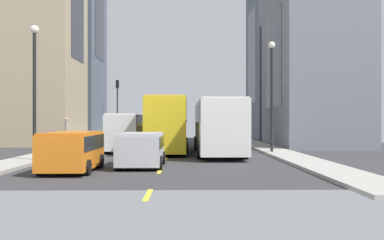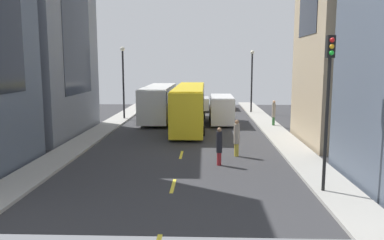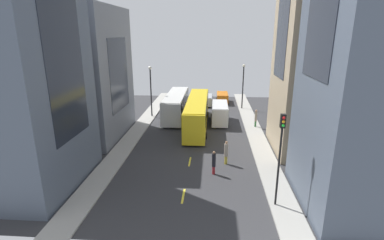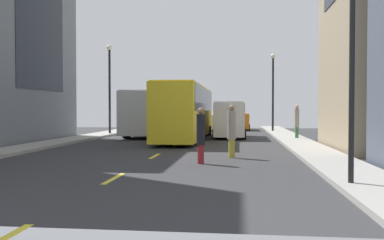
% 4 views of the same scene
% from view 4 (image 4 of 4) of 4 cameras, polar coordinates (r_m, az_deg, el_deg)
% --- Properties ---
extents(ground_plane, '(40.28, 40.28, 0.00)m').
position_cam_4_polar(ground_plane, '(27.32, -1.30, -2.85)').
color(ground_plane, '#333335').
extents(sidewalk_west, '(2.03, 44.00, 0.15)m').
position_cam_4_polar(sidewalk_west, '(29.14, -15.33, -2.48)').
color(sidewalk_west, '#9E9B93').
rests_on(sidewalk_west, ground).
extents(sidewalk_east, '(2.03, 44.00, 0.15)m').
position_cam_4_polar(sidewalk_east, '(27.29, 13.72, -2.74)').
color(sidewalk_east, '#9E9B93').
rests_on(sidewalk_east, ground).
extents(lane_stripe_1, '(0.16, 2.00, 0.01)m').
position_cam_4_polar(lane_stripe_1, '(12.70, -10.50, -7.76)').
color(lane_stripe_1, yellow).
rests_on(lane_stripe_1, ground).
extents(lane_stripe_2, '(0.16, 2.00, 0.01)m').
position_cam_4_polar(lane_stripe_2, '(18.48, -5.06, -4.88)').
color(lane_stripe_2, yellow).
rests_on(lane_stripe_2, ground).
extents(lane_stripe_3, '(0.16, 2.00, 0.01)m').
position_cam_4_polar(lane_stripe_3, '(24.36, -2.25, -3.35)').
color(lane_stripe_3, yellow).
rests_on(lane_stripe_3, ground).
extents(lane_stripe_4, '(0.16, 2.00, 0.01)m').
position_cam_4_polar(lane_stripe_4, '(30.29, -0.53, -2.42)').
color(lane_stripe_4, yellow).
rests_on(lane_stripe_4, ground).
extents(lane_stripe_5, '(0.16, 2.00, 0.01)m').
position_cam_4_polar(lane_stripe_5, '(36.24, 0.62, -1.79)').
color(lane_stripe_5, yellow).
rests_on(lane_stripe_5, ground).
extents(lane_stripe_6, '(0.16, 2.00, 0.01)m').
position_cam_4_polar(lane_stripe_6, '(42.20, 1.44, -1.34)').
color(lane_stripe_6, yellow).
rests_on(lane_stripe_6, ground).
extents(lane_stripe_7, '(0.16, 2.00, 0.01)m').
position_cam_4_polar(lane_stripe_7, '(48.18, 2.06, -1.00)').
color(lane_stripe_7, yellow).
rests_on(lane_stripe_7, ground).
extents(city_bus_white, '(2.80, 11.47, 3.35)m').
position_cam_4_polar(city_bus_white, '(33.52, -5.26, 1.37)').
color(city_bus_white, silver).
rests_on(city_bus_white, ground).
extents(streetcar_yellow, '(2.70, 14.37, 3.59)m').
position_cam_4_polar(streetcar_yellow, '(28.92, -0.67, 1.60)').
color(streetcar_yellow, yellow).
rests_on(streetcar_yellow, ground).
extents(delivery_van_white, '(2.26, 5.72, 2.58)m').
position_cam_4_polar(delivery_van_white, '(30.55, 5.14, 0.44)').
color(delivery_van_white, white).
rests_on(delivery_van_white, ground).
extents(car_orange_0, '(2.05, 4.26, 1.65)m').
position_cam_4_polar(car_orange_0, '(42.20, 6.40, -0.04)').
color(car_orange_0, orange).
rests_on(car_orange_0, ground).
extents(car_silver_1, '(2.07, 4.04, 1.56)m').
position_cam_4_polar(car_silver_1, '(40.53, 2.58, -0.16)').
color(car_silver_1, '#B7BABF').
rests_on(car_silver_1, ground).
extents(pedestrian_crossing_mid, '(0.36, 0.36, 2.22)m').
position_cam_4_polar(pedestrian_crossing_mid, '(17.80, 5.38, -1.33)').
color(pedestrian_crossing_mid, gold).
rests_on(pedestrian_crossing_mid, ground).
extents(pedestrian_waiting_curb, '(0.31, 0.31, 2.20)m').
position_cam_4_polar(pedestrian_waiting_curb, '(28.99, 13.96, 0.01)').
color(pedestrian_waiting_curb, '#336B38').
rests_on(pedestrian_waiting_curb, ground).
extents(pedestrian_walking_far, '(0.32, 0.32, 2.10)m').
position_cam_4_polar(pedestrian_walking_far, '(15.78, 1.19, -1.88)').
color(pedestrian_walking_far, maroon).
rests_on(pedestrian_walking_far, ground).
extents(traffic_light_near_corner, '(0.32, 0.44, 6.50)m').
position_cam_4_polar(traffic_light_near_corner, '(11.82, 20.85, 14.02)').
color(traffic_light_near_corner, black).
rests_on(traffic_light_near_corner, ground).
extents(streetlamp_near, '(0.44, 0.44, 7.02)m').
position_cam_4_polar(streetlamp_near, '(34.31, -11.06, 5.43)').
color(streetlamp_near, black).
rests_on(streetlamp_near, ground).
extents(streetlamp_far, '(0.44, 0.44, 6.84)m').
position_cam_4_polar(streetlamp_far, '(38.27, 10.87, 4.87)').
color(streetlamp_far, black).
rests_on(streetlamp_far, ground).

